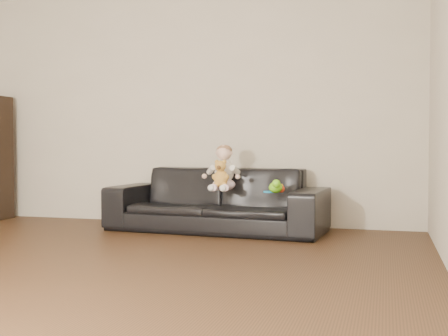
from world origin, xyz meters
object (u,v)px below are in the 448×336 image
(sofa, at_px, (216,200))
(teddy_bear, at_px, (221,174))
(baby, at_px, (224,170))
(toy_rattle, at_px, (281,189))
(toy_blue_disc, at_px, (269,192))
(toy_green, at_px, (276,187))

(sofa, bearing_deg, teddy_bear, -60.69)
(baby, height_order, teddy_bear, baby)
(sofa, height_order, teddy_bear, teddy_bear)
(sofa, xyz_separation_m, teddy_bear, (0.12, -0.25, 0.27))
(baby, relative_size, teddy_bear, 1.76)
(sofa, distance_m, baby, 0.34)
(sofa, relative_size, toy_rattle, 29.43)
(teddy_bear, distance_m, toy_blue_disc, 0.49)
(baby, bearing_deg, toy_blue_disc, -24.71)
(sofa, relative_size, toy_blue_disc, 19.91)
(teddy_bear, height_order, toy_blue_disc, teddy_bear)
(sofa, height_order, toy_green, sofa)
(sofa, distance_m, teddy_bear, 0.39)
(baby, relative_size, toy_rattle, 6.13)
(teddy_bear, bearing_deg, sofa, 104.09)
(sofa, xyz_separation_m, baby, (0.11, -0.12, 0.30))
(toy_green, bearing_deg, baby, 165.02)
(sofa, height_order, toy_rattle, sofa)
(teddy_bear, bearing_deg, toy_blue_disc, -6.99)
(baby, relative_size, toy_blue_disc, 4.15)
(toy_green, relative_size, toy_rattle, 2.08)
(teddy_bear, relative_size, toy_green, 1.67)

